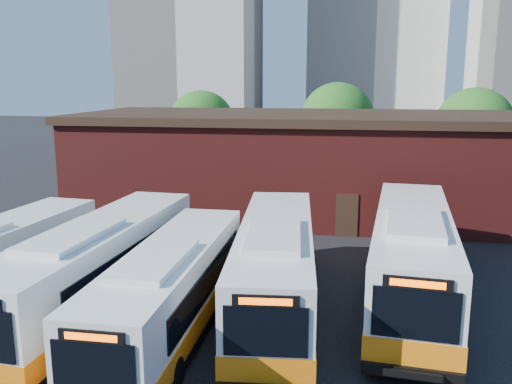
% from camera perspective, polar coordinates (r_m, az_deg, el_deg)
% --- Properties ---
extents(ground, '(220.00, 220.00, 0.00)m').
position_cam_1_polar(ground, '(17.57, -1.00, -16.91)').
color(ground, black).
extents(bus_west, '(3.41, 13.00, 3.51)m').
position_cam_1_polar(bus_west, '(20.69, -16.29, -8.07)').
color(bus_west, white).
rests_on(bus_west, ground).
extents(bus_midwest, '(2.50, 11.81, 3.21)m').
position_cam_1_polar(bus_midwest, '(18.48, -8.89, -10.57)').
color(bus_midwest, white).
rests_on(bus_midwest, ground).
extents(bus_mideast, '(3.69, 12.84, 3.46)m').
position_cam_1_polar(bus_mideast, '(20.13, 2.07, -8.22)').
color(bus_mideast, white).
rests_on(bus_mideast, ground).
extents(bus_east, '(4.03, 13.61, 3.66)m').
position_cam_1_polar(bus_east, '(21.81, 16.04, -6.85)').
color(bus_east, white).
rests_on(bus_east, ground).
extents(depot_building, '(28.60, 12.60, 6.40)m').
position_cam_1_polar(depot_building, '(35.67, 4.83, 3.24)').
color(depot_building, maroon).
rests_on(depot_building, ground).
extents(tree_west, '(6.00, 6.00, 7.65)m').
position_cam_1_polar(tree_west, '(49.05, -5.77, 7.11)').
color(tree_west, '#382314').
rests_on(tree_west, ground).
extents(tree_mid, '(6.56, 6.56, 8.36)m').
position_cam_1_polar(tree_mid, '(49.31, 8.56, 7.57)').
color(tree_mid, '#382314').
rests_on(tree_mid, ground).
extents(tree_east, '(6.24, 6.24, 7.96)m').
position_cam_1_polar(tree_east, '(47.43, 21.97, 6.41)').
color(tree_east, '#382314').
rests_on(tree_east, ground).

